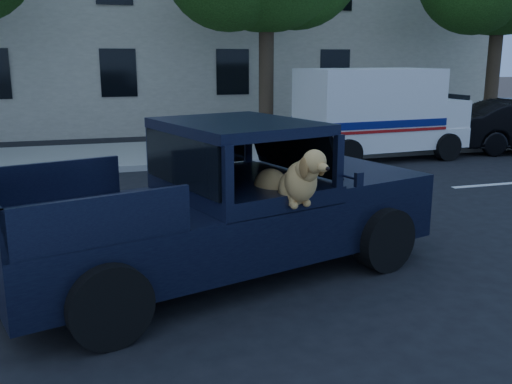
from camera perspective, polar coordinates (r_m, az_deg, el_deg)
ground at (r=7.26m, az=-13.44°, el=-9.15°), size 120.00×120.00×0.00m
far_sidewalk at (r=16.14m, az=-15.71°, el=3.39°), size 60.00×4.00×0.15m
lane_stripes at (r=10.73m, az=-4.01°, el=-1.39°), size 21.60×0.14×0.01m
building_main at (r=23.52m, az=-9.32°, el=17.52°), size 26.00×6.00×9.00m
pickup_truck at (r=7.21m, az=-4.09°, el=-3.37°), size 5.85×3.58×1.96m
mail_truck at (r=15.97m, az=12.03°, el=7.08°), size 4.58×2.55×2.43m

